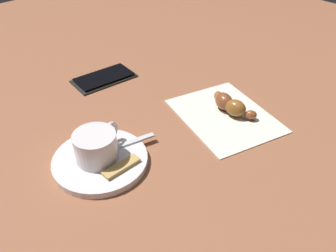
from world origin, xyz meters
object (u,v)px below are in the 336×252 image
object	(u,v)px
napkin	(225,115)
saucer	(100,161)
sugar_packet	(121,167)
espresso_cup	(96,146)
teaspoon	(106,150)
cell_phone	(104,78)
croissant	(230,105)

from	to	relation	value
napkin	saucer	bearing A→B (deg)	-12.47
sugar_packet	napkin	bearing A→B (deg)	-2.61
espresso_cup	sugar_packet	size ratio (longest dim) A/B	1.44
teaspoon	napkin	world-z (taller)	teaspoon
saucer	espresso_cup	distance (m)	0.03
saucer	teaspoon	xyz separation A→B (m)	(-0.02, -0.01, 0.01)
teaspoon	sugar_packet	distance (m)	0.05
sugar_packet	cell_phone	size ratio (longest dim) A/B	0.44
sugar_packet	croissant	size ratio (longest dim) A/B	0.56
sugar_packet	cell_phone	xyz separation A→B (m)	(-0.15, -0.26, -0.01)
cell_phone	croissant	bearing A→B (deg)	110.14
saucer	croissant	bearing A→B (deg)	168.38
teaspoon	croissant	distance (m)	0.25
napkin	croissant	xyz separation A→B (m)	(-0.01, -0.00, 0.02)
teaspoon	saucer	bearing A→B (deg)	18.28
croissant	espresso_cup	bearing A→B (deg)	-12.21
napkin	cell_phone	world-z (taller)	cell_phone
saucer	croissant	distance (m)	0.26
cell_phone	teaspoon	bearing A→B (deg)	55.87
saucer	sugar_packet	bearing A→B (deg)	104.24
espresso_cup	napkin	world-z (taller)	espresso_cup
saucer	cell_phone	size ratio (longest dim) A/B	1.08
saucer	teaspoon	bearing A→B (deg)	-161.72
espresso_cup	napkin	xyz separation A→B (m)	(-0.24, 0.06, -0.03)
teaspoon	cell_phone	bearing A→B (deg)	-124.13
saucer	sugar_packet	xyz separation A→B (m)	(-0.01, 0.04, 0.01)
saucer	napkin	xyz separation A→B (m)	(-0.24, 0.05, -0.00)
sugar_packet	napkin	xyz separation A→B (m)	(-0.23, 0.01, -0.01)
sugar_packet	cell_phone	world-z (taller)	sugar_packet
teaspoon	cell_phone	distance (m)	0.26
espresso_cup	napkin	size ratio (longest dim) A/B	0.45
espresso_cup	napkin	distance (m)	0.25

